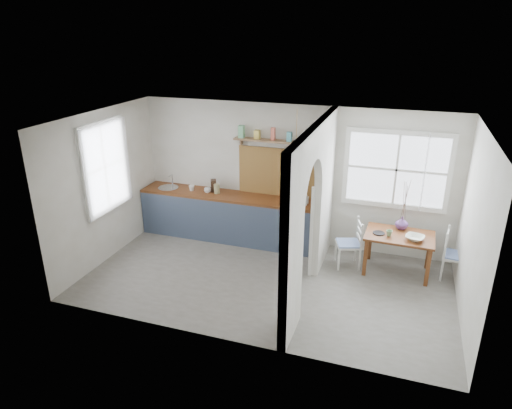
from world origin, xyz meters
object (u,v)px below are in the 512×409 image
(chair_right, at_px, (456,255))
(vase, at_px, (402,223))
(dining_table, at_px, (398,253))
(chair_left, at_px, (348,243))
(kettle, at_px, (303,199))

(chair_right, distance_m, vase, 0.98)
(dining_table, relative_size, chair_left, 1.28)
(chair_left, xyz_separation_m, kettle, (-0.87, 0.31, 0.58))
(kettle, bearing_deg, chair_right, -10.12)
(vase, bearing_deg, dining_table, -92.33)
(chair_left, height_order, kettle, kettle)
(dining_table, relative_size, kettle, 4.92)
(chair_right, bearing_deg, vase, 85.17)
(kettle, height_order, vase, kettle)
(dining_table, height_order, chair_right, chair_right)
(chair_left, distance_m, vase, 0.95)
(dining_table, relative_size, chair_right, 1.28)
(dining_table, relative_size, vase, 4.97)
(chair_left, height_order, chair_right, same)
(chair_right, height_order, kettle, kettle)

